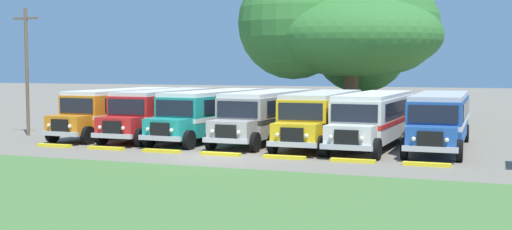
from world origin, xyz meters
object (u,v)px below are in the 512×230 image
at_px(parked_bus_slot_5, 374,117).
at_px(parked_bus_slot_3, 268,113).
at_px(parked_bus_slot_6, 440,118).
at_px(parked_bus_slot_2, 213,112).
at_px(broad_shade_tree, 345,33).
at_px(parked_bus_slot_1, 165,111).
at_px(parked_bus_slot_0, 121,109).
at_px(utility_pole, 27,68).
at_px(parked_bus_slot_4, 322,115).

bearing_deg(parked_bus_slot_5, parked_bus_slot_3, -93.50).
bearing_deg(parked_bus_slot_6, parked_bus_slot_5, -80.15).
bearing_deg(parked_bus_slot_2, broad_shade_tree, 165.26).
xyz_separation_m(parked_bus_slot_1, parked_bus_slot_2, (3.24, -0.10, 0.00)).
xyz_separation_m(parked_bus_slot_3, broad_shade_tree, (1.30, 13.69, 5.13)).
bearing_deg(parked_bus_slot_0, utility_pole, -64.32).
bearing_deg(broad_shade_tree, parked_bus_slot_2, -108.41).
bearing_deg(parked_bus_slot_3, parked_bus_slot_4, 84.44).
relative_size(parked_bus_slot_1, broad_shade_tree, 0.73).
distance_m(parked_bus_slot_5, broad_shade_tree, 15.91).
bearing_deg(parked_bus_slot_6, parked_bus_slot_0, -90.43).
distance_m(parked_bus_slot_0, parked_bus_slot_6, 18.97).
distance_m(parked_bus_slot_1, parked_bus_slot_4, 9.83).
relative_size(parked_bus_slot_1, parked_bus_slot_5, 1.00).
distance_m(parked_bus_slot_3, parked_bus_slot_5, 6.17).
height_order(parked_bus_slot_0, utility_pole, utility_pole).
bearing_deg(parked_bus_slot_5, parked_bus_slot_1, -90.45).
relative_size(parked_bus_slot_5, utility_pole, 1.41).
height_order(parked_bus_slot_6, broad_shade_tree, broad_shade_tree).
bearing_deg(parked_bus_slot_1, parked_bus_slot_0, -89.57).
bearing_deg(parked_bus_slot_2, parked_bus_slot_6, 94.56).
xyz_separation_m(parked_bus_slot_0, utility_pole, (-5.23, -2.23, 2.54)).
xyz_separation_m(broad_shade_tree, utility_pole, (-16.06, -16.00, -2.59)).
xyz_separation_m(parked_bus_slot_1, parked_bus_slot_6, (15.99, 0.10, 0.00)).
bearing_deg(parked_bus_slot_1, parked_bus_slot_4, 88.00).
distance_m(parked_bus_slot_0, utility_pole, 6.23).
bearing_deg(parked_bus_slot_4, parked_bus_slot_3, -97.76).
xyz_separation_m(parked_bus_slot_1, parked_bus_slot_5, (12.69, -0.52, 0.00)).
xyz_separation_m(parked_bus_slot_2, parked_bus_slot_3, (3.30, 0.16, 0.00)).
xyz_separation_m(parked_bus_slot_6, utility_pole, (-24.20, -2.36, 2.54)).
xyz_separation_m(parked_bus_slot_4, utility_pole, (-18.04, -1.92, 2.54)).
xyz_separation_m(parked_bus_slot_2, parked_bus_slot_6, (12.75, 0.20, 0.00)).
xyz_separation_m(parked_bus_slot_1, broad_shade_tree, (7.85, 13.74, 5.13)).
height_order(parked_bus_slot_0, parked_bus_slot_1, same).
distance_m(parked_bus_slot_0, parked_bus_slot_4, 12.81).
xyz_separation_m(parked_bus_slot_3, parked_bus_slot_4, (3.28, -0.40, 0.00)).
distance_m(parked_bus_slot_1, parked_bus_slot_5, 12.70).
bearing_deg(parked_bus_slot_0, parked_bus_slot_3, 93.03).
bearing_deg(parked_bus_slot_2, parked_bus_slot_1, -88.10).
bearing_deg(parked_bus_slot_4, broad_shade_tree, -172.85).
bearing_deg(utility_pole, parked_bus_slot_3, 8.92).
distance_m(parked_bus_slot_1, utility_pole, 8.89).
distance_m(parked_bus_slot_0, parked_bus_slot_5, 15.68).
relative_size(parked_bus_slot_1, utility_pole, 1.40).
distance_m(parked_bus_slot_2, utility_pole, 11.93).
bearing_deg(parked_bus_slot_3, parked_bus_slot_6, 91.62).
distance_m(parked_bus_slot_6, broad_shade_tree, 16.69).
height_order(parked_bus_slot_3, parked_bus_slot_5, same).
relative_size(parked_bus_slot_2, utility_pole, 1.41).
relative_size(parked_bus_slot_2, broad_shade_tree, 0.73).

